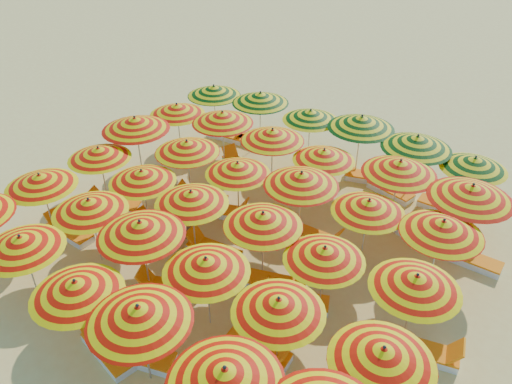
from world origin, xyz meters
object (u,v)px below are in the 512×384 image
lounger_21 (248,139)px  umbrella_23 (443,227)px  umbrella_13 (142,176)px  umbrella_35 (474,163)px  lounger_14 (202,199)px  umbrella_9 (206,265)px  lounger_12 (295,301)px  umbrella_19 (187,147)px  lounger_17 (238,165)px  umbrella_29 (472,192)px  lounger_8 (114,205)px  umbrella_2 (76,288)px  umbrella_10 (279,306)px  lounger_1 (139,355)px  umbrella_25 (222,118)px  lounger_5 (169,288)px  umbrella_6 (40,180)px  umbrella_1 (21,243)px  lounger_4 (69,231)px  umbrella_3 (139,314)px  lounger_18 (403,227)px  umbrella_20 (238,168)px  umbrella_4 (225,376)px  lounger_9 (157,231)px  beachgoer_a (176,198)px  lounger_6 (258,351)px  umbrella_34 (417,142)px  lounger_0 (107,349)px  umbrella_8 (140,229)px  umbrella_17 (416,282)px  umbrella_31 (260,98)px  lounger_20 (227,136)px  umbrella_12 (99,153)px  umbrella_30 (214,91)px  umbrella_24 (177,109)px  lounger_13 (424,351)px  umbrella_28 (400,167)px  umbrella_22 (369,206)px  lounger_24 (445,207)px  umbrella_32 (310,115)px  umbrella_33 (361,122)px  lounger_10 (213,250)px  umbrella_18 (135,124)px  lounger_19 (470,259)px  umbrella_16 (325,254)px  umbrella_7 (89,206)px  umbrella_15 (263,219)px  lounger_23 (389,190)px  umbrella_11 (383,355)px

lounger_21 → umbrella_23: bearing=156.6°
umbrella_13 → umbrella_35: umbrella_35 is taller
umbrella_13 → lounger_14: umbrella_13 is taller
umbrella_9 → lounger_12: size_ratio=1.41×
umbrella_19 → lounger_21: umbrella_19 is taller
lounger_12 → lounger_17: 7.40m
umbrella_29 → lounger_8: size_ratio=1.44×
lounger_21 → umbrella_2: bearing=106.3°
umbrella_10 → lounger_1: 3.79m
umbrella_25 → lounger_5: (2.78, -6.29, -1.99)m
umbrella_6 → umbrella_13: umbrella_6 is taller
umbrella_1 → lounger_4: 3.35m
umbrella_3 → lounger_18: 9.32m
umbrella_20 → lounger_17: (-1.87, 2.60, -1.79)m
umbrella_4 → lounger_12: (-0.75, 4.05, -1.99)m
lounger_9 → beachgoer_a: size_ratio=1.16×
lounger_1 → lounger_6: same height
umbrella_34 → lounger_0: size_ratio=1.55×
umbrella_13 → lounger_21: 6.94m
umbrella_8 → umbrella_29: (6.67, 6.35, 0.08)m
umbrella_17 → umbrella_31: (-8.64, 6.62, 0.13)m
lounger_4 → lounger_20: (0.24, 8.16, 0.00)m
lounger_5 → umbrella_12: bearing=-47.0°
umbrella_30 → lounger_6: size_ratio=1.34×
umbrella_13 → umbrella_24: 4.83m
umbrella_30 → lounger_13: bearing=-29.6°
umbrella_28 → umbrella_20: bearing=-150.0°
umbrella_22 → lounger_24: 4.52m
umbrella_9 → umbrella_19: bearing=134.7°
umbrella_32 → lounger_6: bearing=-68.2°
umbrella_30 → lounger_24: (9.98, -0.11, -1.92)m
umbrella_34 → umbrella_35: (1.89, 0.05, -0.22)m
umbrella_22 → umbrella_33: umbrella_33 is taller
umbrella_4 → umbrella_17: umbrella_4 is taller
umbrella_29 → lounger_10: (-6.14, -4.15, -2.09)m
umbrella_18 → lounger_19: umbrella_18 is taller
umbrella_4 → umbrella_16: bearing=92.0°
umbrella_9 → lounger_1: umbrella_9 is taller
umbrella_7 → beachgoer_a: (0.46, 2.96, -1.24)m
umbrella_1 → umbrella_13: (0.21, 4.06, -0.04)m
umbrella_16 → lounger_4: (-8.15, -1.64, -1.79)m
umbrella_18 → lounger_21: bearing=69.9°
umbrella_15 → lounger_19: (4.85, 3.90, -1.88)m
umbrella_4 → umbrella_35: umbrella_4 is taller
umbrella_17 → umbrella_33: umbrella_33 is taller
lounger_14 → lounger_23: (5.27, 4.21, 0.00)m
umbrella_11 → umbrella_8: bearing=178.7°
lounger_1 → umbrella_29: bearing=-138.0°
umbrella_31 → umbrella_35: bearing=-2.0°
umbrella_32 → lounger_10: umbrella_32 is taller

